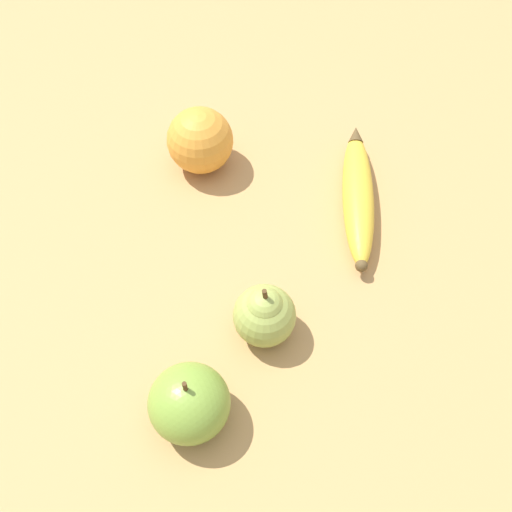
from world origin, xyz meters
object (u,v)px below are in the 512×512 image
apple (189,403)px  orange (200,140)px  pear (265,314)px  banana (358,195)px

apple → orange: bearing=170.6°
orange → pear: bearing=7.4°
banana → apple: 0.33m
pear → apple: (0.08, -0.09, -0.00)m
banana → orange: orange is taller
banana → apple: apple is taller
orange → banana: bearing=59.9°
banana → apple: size_ratio=2.58×
banana → pear: 0.21m
banana → pear: bearing=149.7°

